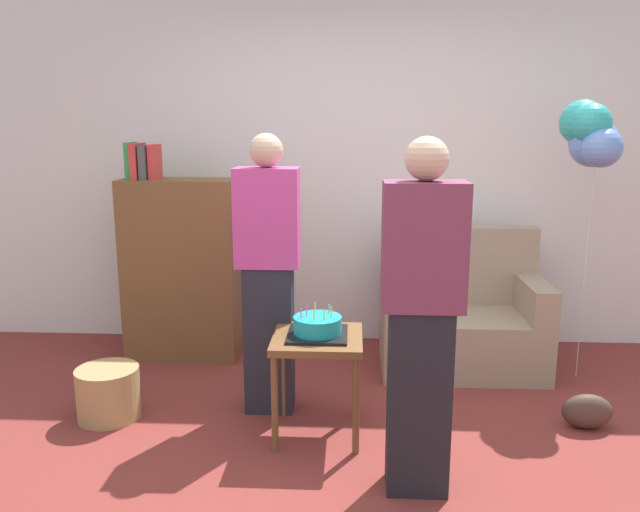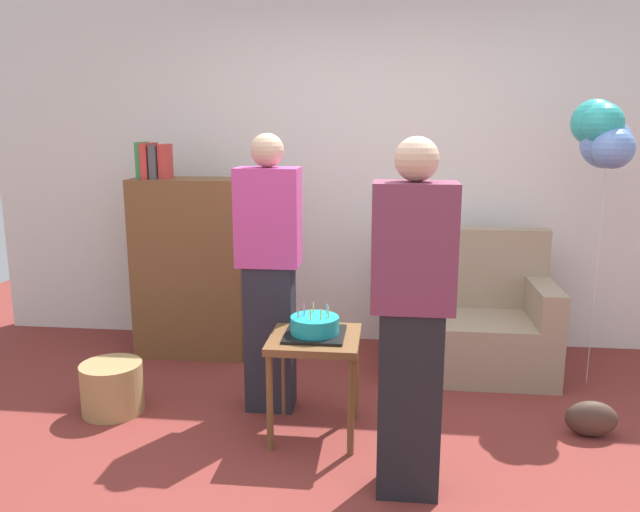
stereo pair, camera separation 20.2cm
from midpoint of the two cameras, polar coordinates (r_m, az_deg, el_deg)
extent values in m
plane|color=maroon|center=(3.23, 1.92, -19.42)|extent=(8.00, 8.00, 0.00)
cube|color=silver|center=(4.81, 2.54, 8.03)|extent=(6.00, 0.10, 2.70)
cube|color=gray|center=(4.48, 11.44, -7.57)|extent=(1.10, 0.70, 0.40)
cube|color=gray|center=(4.60, 11.21, -0.80)|extent=(1.10, 0.16, 0.56)
cube|color=gray|center=(4.34, 5.45, -3.59)|extent=(0.16, 0.70, 0.24)
cube|color=gray|center=(4.48, 17.58, -3.61)|extent=(0.16, 0.70, 0.24)
cube|color=brown|center=(4.63, -13.70, -1.23)|extent=(0.80, 0.36, 1.30)
cube|color=#38934C|center=(4.63, -18.05, 8.26)|extent=(0.04, 0.19, 0.25)
cube|color=red|center=(4.61, -17.47, 8.24)|extent=(0.05, 0.24, 0.25)
cube|color=#4C4C51|center=(4.59, -16.77, 8.18)|extent=(0.05, 0.22, 0.23)
cube|color=red|center=(4.57, -16.06, 8.25)|extent=(0.05, 0.17, 0.24)
cube|color=brown|center=(3.39, -1.95, -7.60)|extent=(0.48, 0.48, 0.04)
cylinder|color=brown|center=(3.33, -5.95, -13.31)|extent=(0.04, 0.04, 0.53)
cylinder|color=brown|center=(3.29, 1.50, -13.54)|extent=(0.04, 0.04, 0.53)
cylinder|color=brown|center=(3.71, -4.93, -10.55)|extent=(0.04, 0.04, 0.53)
cylinder|color=brown|center=(3.67, 1.69, -10.72)|extent=(0.04, 0.04, 0.53)
cube|color=black|center=(3.38, -1.96, -7.15)|extent=(0.32, 0.32, 0.02)
cylinder|color=teal|center=(3.36, -1.96, -6.30)|extent=(0.26, 0.26, 0.09)
cylinder|color=#F2CC4C|center=(3.33, -0.72, -5.13)|extent=(0.01, 0.01, 0.06)
cylinder|color=#66B2E5|center=(3.40, -0.89, -4.83)|extent=(0.01, 0.01, 0.05)
cylinder|color=#F2CC4C|center=(3.42, -2.15, -4.71)|extent=(0.01, 0.01, 0.05)
cylinder|color=#EA668C|center=(3.36, -2.96, -4.92)|extent=(0.01, 0.01, 0.06)
cylinder|color=#EA668C|center=(3.32, -3.50, -5.26)|extent=(0.01, 0.01, 0.05)
cylinder|color=#F2CC4C|center=(3.27, -2.33, -5.43)|extent=(0.01, 0.01, 0.06)
cylinder|color=#F2CC4C|center=(3.29, -1.39, -5.36)|extent=(0.01, 0.01, 0.06)
cube|color=#23232D|center=(3.73, -6.20, -7.49)|extent=(0.28, 0.20, 0.88)
cube|color=#C6428E|center=(3.56, -6.45, 3.50)|extent=(0.36, 0.22, 0.56)
sphere|color=#D1A889|center=(3.53, -6.60, 9.54)|extent=(0.19, 0.19, 0.19)
cube|color=black|center=(2.95, 6.97, -12.94)|extent=(0.28, 0.20, 0.88)
cube|color=#75334C|center=(2.73, 7.35, 0.90)|extent=(0.36, 0.22, 0.56)
sphere|color=#D1A889|center=(2.68, 7.57, 8.78)|extent=(0.19, 0.19, 0.19)
cylinder|color=#A88451|center=(3.94, -20.16, -11.65)|extent=(0.36, 0.36, 0.30)
ellipsoid|color=#473328|center=(3.87, 21.75, -13.03)|extent=(0.28, 0.14, 0.20)
cylinder|color=silver|center=(4.40, 21.84, -0.94)|extent=(0.00, 0.00, 1.52)
sphere|color=#668ED6|center=(4.35, 22.46, 9.50)|extent=(0.31, 0.31, 0.31)
sphere|color=#2DADA8|center=(4.36, 21.57, 11.25)|extent=(0.29, 0.29, 0.29)
sphere|color=#2DADA8|center=(4.26, 22.23, 11.13)|extent=(0.25, 0.25, 0.25)
sphere|color=#668ED6|center=(4.21, 23.06, 9.08)|extent=(0.25, 0.25, 0.25)
camera|label=1|loc=(0.10, -91.65, -0.35)|focal=35.12mm
camera|label=2|loc=(0.10, 88.35, 0.35)|focal=35.12mm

